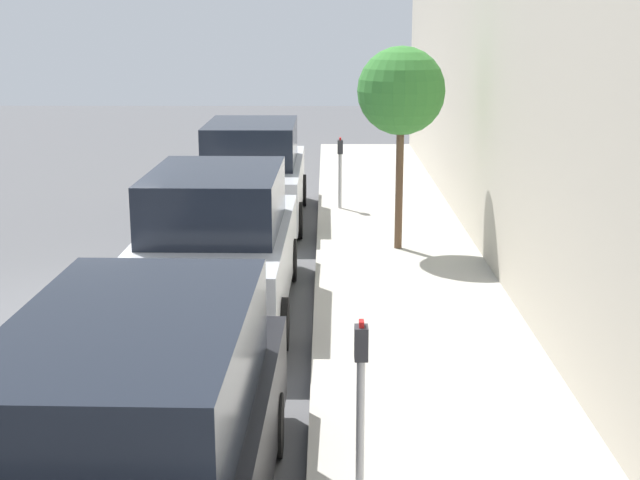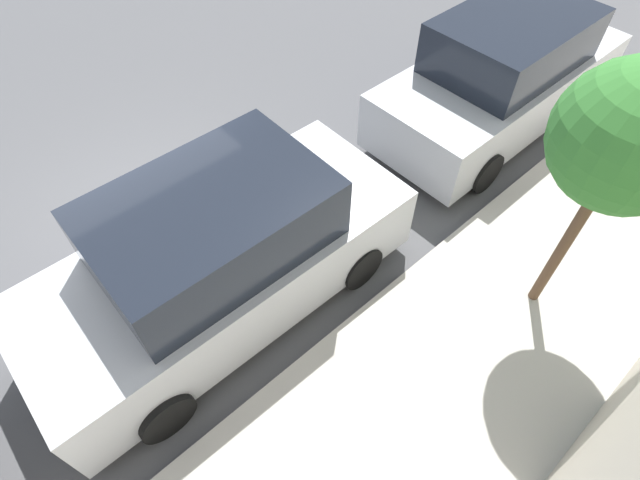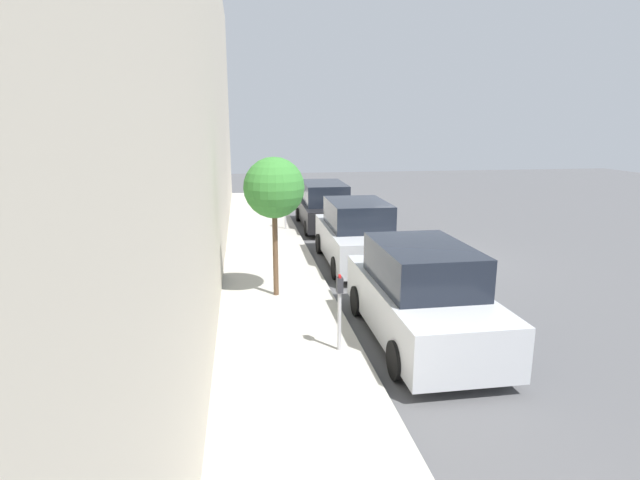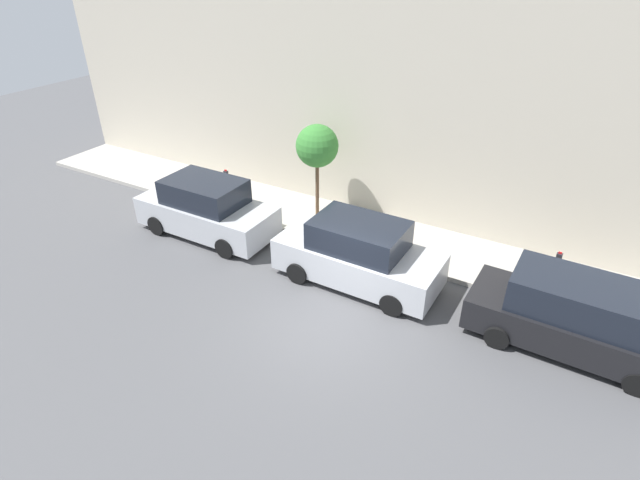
{
  "view_description": "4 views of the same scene",
  "coord_description": "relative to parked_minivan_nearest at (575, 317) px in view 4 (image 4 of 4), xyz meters",
  "views": [
    {
      "loc": [
        3.67,
        -11.64,
        3.97
      ],
      "look_at": [
        3.58,
        0.25,
        1.0
      ],
      "focal_mm": 50.0,
      "sensor_mm": 36.0,
      "label": 1
    },
    {
      "loc": [
        5.65,
        -1.36,
        5.74
      ],
      "look_at": [
        2.81,
        1.2,
        1.0
      ],
      "focal_mm": 28.0,
      "sensor_mm": 36.0,
      "label": 2
    },
    {
      "loc": [
        5.65,
        14.89,
        4.27
      ],
      "look_at": [
        3.46,
        0.99,
        1.0
      ],
      "focal_mm": 28.0,
      "sensor_mm": 36.0,
      "label": 3
    },
    {
      "loc": [
        -8.91,
        -4.92,
        8.62
      ],
      "look_at": [
        2.22,
        1.47,
        1.0
      ],
      "focal_mm": 28.0,
      "sensor_mm": 36.0,
      "label": 4
    }
  ],
  "objects": [
    {
      "name": "ground_plane",
      "position": [
        -2.26,
        5.58,
        -0.92
      ],
      "size": [
        60.0,
        60.0,
        0.0
      ],
      "primitive_type": "plane",
      "color": "#515154"
    },
    {
      "name": "sidewalk",
      "position": [
        2.62,
        5.58,
        -0.85
      ],
      "size": [
        2.75,
        32.0,
        0.15
      ],
      "color": "#B2ADA3",
      "rests_on": "ground_plane"
    },
    {
      "name": "building_facade",
      "position": [
        4.99,
        5.58,
        4.15
      ],
      "size": [
        2.0,
        32.0,
        10.14
      ],
      "color": "beige",
      "rests_on": "ground_plane"
    },
    {
      "name": "parked_minivan_nearest",
      "position": [
        0.0,
        0.0,
        0.0
      ],
      "size": [
        2.02,
        4.94,
        1.9
      ],
      "color": "black",
      "rests_on": "ground_plane"
    },
    {
      "name": "parked_suv_second",
      "position": [
        -0.09,
        5.75,
        0.01
      ],
      "size": [
        2.08,
        4.83,
        1.98
      ],
      "color": "#B7BABF",
      "rests_on": "ground_plane"
    },
    {
      "name": "parked_suv_third",
      "position": [
        -0.07,
        11.45,
        0.01
      ],
      "size": [
        2.08,
        4.8,
        1.98
      ],
      "color": "#B7BABF",
      "rests_on": "ground_plane"
    },
    {
      "name": "parking_meter_near",
      "position": [
        1.69,
        0.7,
        0.13
      ],
      "size": [
        0.11,
        0.15,
        1.47
      ],
      "color": "#ADADB2",
      "rests_on": "sidewalk"
    },
    {
      "name": "parking_meter_far",
      "position": [
        1.69,
        11.98,
        0.12
      ],
      "size": [
        0.11,
        0.15,
        1.46
      ],
      "color": "#ADADB2",
      "rests_on": "sidewalk"
    },
    {
      "name": "street_tree",
      "position": [
        2.64,
        8.69,
        1.87
      ],
      "size": [
        1.45,
        1.45,
        3.39
      ],
      "color": "brown",
      "rests_on": "sidewalk"
    }
  ]
}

